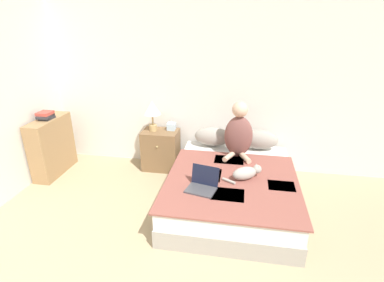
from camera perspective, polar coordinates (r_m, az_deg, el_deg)
wall_back at (r=4.50m, az=3.57°, el=10.32°), size 5.91×0.05×2.55m
bed at (r=3.88m, az=7.56°, el=-8.92°), size 1.56×1.97×0.43m
pillow_near at (r=4.48m, az=3.98°, el=0.87°), size 0.54×0.27×0.28m
pillow_far at (r=4.47m, az=12.68°, el=0.30°), size 0.54×0.27×0.28m
person_sitting at (r=4.11m, az=8.87°, el=1.55°), size 0.39×0.38×0.77m
cat_tabby at (r=3.63m, az=10.27°, el=-5.98°), size 0.46×0.31×0.16m
laptop_open at (r=3.39m, az=1.98°, el=-8.32°), size 0.37×0.34×0.24m
nightstand at (r=4.69m, az=-5.93°, el=-1.67°), size 0.54×0.41×0.62m
table_lamp at (r=4.49m, az=-7.60°, el=5.95°), size 0.26×0.26×0.46m
tissue_box at (r=4.59m, az=-3.95°, el=2.82°), size 0.12×0.12×0.14m
bookshelf at (r=4.95m, az=-25.10°, el=-0.94°), size 0.26×0.79×0.86m
book_stack_top at (r=4.79m, az=-26.13°, el=4.40°), size 0.20×0.24×0.11m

